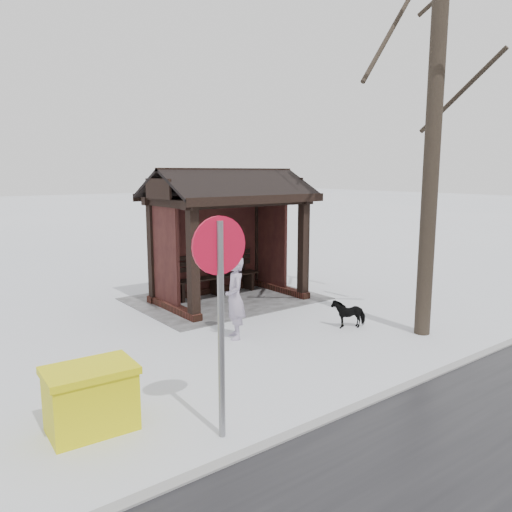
{
  "coord_description": "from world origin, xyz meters",
  "views": [
    {
      "loc": [
        6.47,
        9.47,
        3.0
      ],
      "look_at": [
        -0.17,
        0.8,
        1.16
      ],
      "focal_mm": 35.0,
      "sensor_mm": 36.0,
      "label": 1
    }
  ],
  "objects_px": {
    "dog": "(349,313)",
    "grit_bin": "(91,398)",
    "bus_shelter": "(225,209)",
    "pedestrian": "(235,298)",
    "road_sign": "(220,282)"
  },
  "relations": [
    {
      "from": "grit_bin",
      "to": "road_sign",
      "type": "bearing_deg",
      "value": 140.95
    },
    {
      "from": "pedestrian",
      "to": "grit_bin",
      "type": "height_order",
      "value": "pedestrian"
    },
    {
      "from": "pedestrian",
      "to": "road_sign",
      "type": "distance_m",
      "value": 3.6
    },
    {
      "from": "dog",
      "to": "grit_bin",
      "type": "xyz_separation_m",
      "value": [
        5.4,
        0.89,
        0.12
      ]
    },
    {
      "from": "dog",
      "to": "grit_bin",
      "type": "distance_m",
      "value": 5.47
    },
    {
      "from": "bus_shelter",
      "to": "grit_bin",
      "type": "xyz_separation_m",
      "value": [
        4.68,
        4.12,
        -1.77
      ]
    },
    {
      "from": "pedestrian",
      "to": "dog",
      "type": "distance_m",
      "value": 2.35
    },
    {
      "from": "bus_shelter",
      "to": "grit_bin",
      "type": "relative_size",
      "value": 3.42
    },
    {
      "from": "dog",
      "to": "grit_bin",
      "type": "relative_size",
      "value": 0.61
    },
    {
      "from": "grit_bin",
      "to": "pedestrian",
      "type": "bearing_deg",
      "value": -149.29
    },
    {
      "from": "pedestrian",
      "to": "grit_bin",
      "type": "relative_size",
      "value": 1.43
    },
    {
      "from": "pedestrian",
      "to": "dog",
      "type": "height_order",
      "value": "pedestrian"
    },
    {
      "from": "dog",
      "to": "grit_bin",
      "type": "height_order",
      "value": "grit_bin"
    },
    {
      "from": "pedestrian",
      "to": "road_sign",
      "type": "xyz_separation_m",
      "value": [
        2.1,
        2.72,
        1.06
      ]
    },
    {
      "from": "bus_shelter",
      "to": "grit_bin",
      "type": "bearing_deg",
      "value": 41.35
    }
  ]
}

